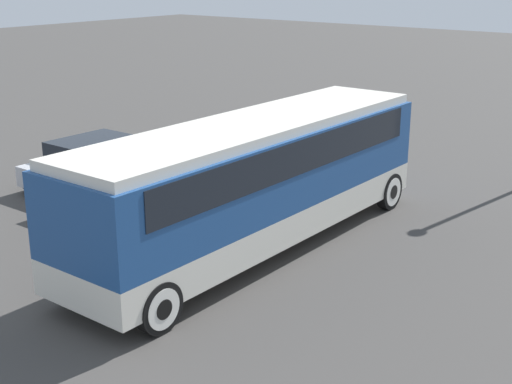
{
  "coord_description": "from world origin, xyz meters",
  "views": [
    {
      "loc": [
        -12.67,
        -9.89,
        6.57
      ],
      "look_at": [
        0.0,
        0.0,
        1.41
      ],
      "focal_mm": 50.0,
      "sensor_mm": 36.0,
      "label": 1
    }
  ],
  "objects_px": {
    "parked_car_mid": "(121,183)",
    "parked_car_far": "(96,160)",
    "tour_bus": "(259,172)",
    "parked_car_near": "(227,142)"
  },
  "relations": [
    {
      "from": "parked_car_near",
      "to": "parked_car_far",
      "type": "height_order",
      "value": "parked_car_near"
    },
    {
      "from": "tour_bus",
      "to": "parked_car_near",
      "type": "bearing_deg",
      "value": 45.86
    },
    {
      "from": "tour_bus",
      "to": "parked_car_near",
      "type": "relative_size",
      "value": 2.58
    },
    {
      "from": "tour_bus",
      "to": "parked_car_mid",
      "type": "height_order",
      "value": "tour_bus"
    },
    {
      "from": "parked_car_mid",
      "to": "parked_car_far",
      "type": "height_order",
      "value": "parked_car_far"
    },
    {
      "from": "parked_car_near",
      "to": "parked_car_mid",
      "type": "distance_m",
      "value": 5.35
    },
    {
      "from": "tour_bus",
      "to": "parked_car_far",
      "type": "height_order",
      "value": "tour_bus"
    },
    {
      "from": "parked_car_near",
      "to": "tour_bus",
      "type": "bearing_deg",
      "value": -134.14
    },
    {
      "from": "parked_car_mid",
      "to": "parked_car_far",
      "type": "bearing_deg",
      "value": 65.67
    },
    {
      "from": "tour_bus",
      "to": "parked_car_far",
      "type": "relative_size",
      "value": 2.32
    }
  ]
}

